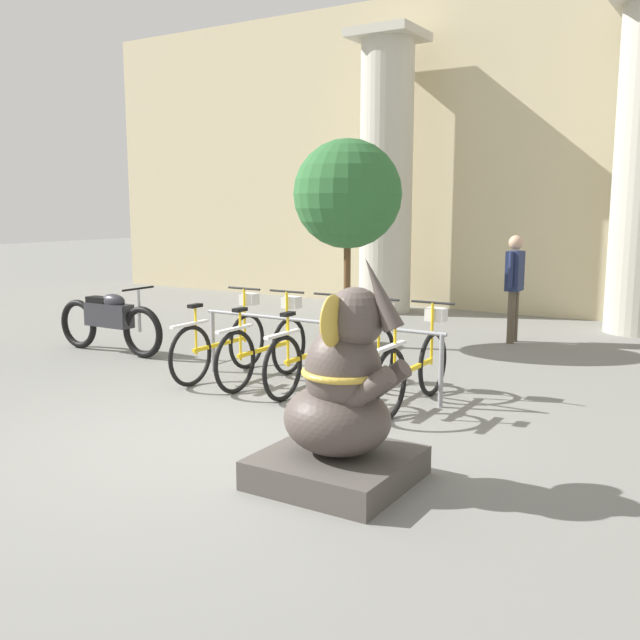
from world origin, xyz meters
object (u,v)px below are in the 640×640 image
at_px(bicycle_3, 359,360).
at_px(bicycle_4, 414,366).
at_px(person_pedestrian, 514,279).
at_px(bicycle_0, 222,342).
at_px(potted_tree, 348,202).
at_px(bicycle_2, 311,353).
at_px(motorcycle, 110,320).
at_px(bicycle_1, 265,348).
at_px(elephant_statue, 341,408).

height_order(bicycle_3, bicycle_4, same).
bearing_deg(bicycle_3, person_pedestrian, 83.48).
height_order(bicycle_0, potted_tree, potted_tree).
bearing_deg(bicycle_2, bicycle_4, -0.39).
height_order(bicycle_2, person_pedestrian, person_pedestrian).
bearing_deg(motorcycle, bicycle_0, -6.56).
height_order(bicycle_4, person_pedestrian, person_pedestrian).
xyz_separation_m(bicycle_4, motorcycle, (-4.66, 0.22, 0.05)).
xyz_separation_m(bicycle_0, motorcycle, (-2.19, 0.25, 0.05)).
relative_size(bicycle_0, bicycle_1, 1.00).
bearing_deg(bicycle_2, elephant_statue, -52.89).
height_order(bicycle_1, bicycle_4, same).
height_order(bicycle_0, elephant_statue, elephant_statue).
relative_size(bicycle_2, elephant_statue, 1.02).
height_order(bicycle_1, bicycle_2, same).
relative_size(bicycle_3, bicycle_4, 1.00).
height_order(bicycle_1, potted_tree, potted_tree).
bearing_deg(elephant_statue, bicycle_0, 143.55).
bearing_deg(potted_tree, bicycle_1, -83.36).
bearing_deg(bicycle_0, bicycle_2, 1.67).
bearing_deg(bicycle_0, potted_tree, 81.91).
height_order(bicycle_0, motorcycle, bicycle_0).
relative_size(bicycle_2, potted_tree, 0.59).
bearing_deg(motorcycle, potted_tree, 40.26).
relative_size(bicycle_4, potted_tree, 0.59).
xyz_separation_m(bicycle_0, bicycle_1, (0.62, 0.02, 0.00)).
distance_m(bicycle_2, potted_tree, 3.02).
height_order(bicycle_1, elephant_statue, elephant_statue).
xyz_separation_m(bicycle_4, elephant_statue, (0.39, -2.14, 0.16)).
bearing_deg(bicycle_1, person_pedestrian, 66.70).
bearing_deg(potted_tree, bicycle_0, -98.09).
distance_m(bicycle_2, bicycle_3, 0.62).
height_order(bicycle_2, bicycle_3, same).
height_order(person_pedestrian, potted_tree, potted_tree).
bearing_deg(elephant_statue, bicycle_3, 115.44).
xyz_separation_m(bicycle_1, elephant_statue, (2.24, -2.13, 0.16)).
bearing_deg(bicycle_4, elephant_statue, -79.66).
xyz_separation_m(bicycle_1, person_pedestrian, (1.68, 3.91, 0.53)).
bearing_deg(bicycle_0, bicycle_1, 2.06).
bearing_deg(person_pedestrian, motorcycle, -140.69).
relative_size(bicycle_1, potted_tree, 0.59).
height_order(bicycle_1, bicycle_3, same).
xyz_separation_m(elephant_statue, potted_tree, (-2.52, 4.51, 1.49)).
bearing_deg(potted_tree, bicycle_2, -69.26).
distance_m(bicycle_0, bicycle_2, 1.23).
relative_size(bicycle_1, bicycle_2, 1.00).
distance_m(elephant_statue, potted_tree, 5.38).
relative_size(bicycle_3, elephant_statue, 1.02).
distance_m(bicycle_0, bicycle_3, 1.85).
distance_m(bicycle_0, bicycle_4, 2.47).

